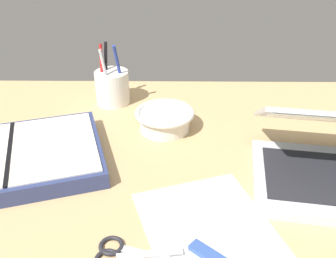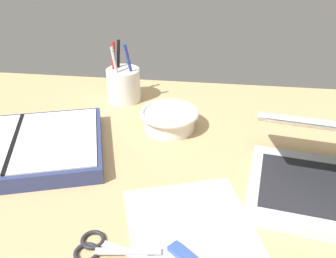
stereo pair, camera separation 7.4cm
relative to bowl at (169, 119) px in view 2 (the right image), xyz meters
The scene contains 7 objects.
desk_top 22.28cm from the bowl, 85.72° to the right, with size 140.00×100.00×2.00cm, color tan.
bowl is the anchor object (origin of this frame).
pen_cup 19.67cm from the bowl, 135.36° to the left, with size 8.72×8.72×16.55cm.
planner 33.71cm from the bowl, 153.40° to the right, with size 41.05×34.65×3.77cm.
scissors 37.71cm from the bowl, 99.21° to the right, with size 13.04×6.47×0.80cm.
paper_sheet_front 35.20cm from the bowl, 75.99° to the right, with size 19.84×28.61×0.16cm, color white.
usb_drive 37.98cm from the bowl, 79.47° to the right, with size 6.51×5.89×1.00cm.
Camera 2 is at (7.66, -53.15, 46.35)cm, focal length 40.00 mm.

